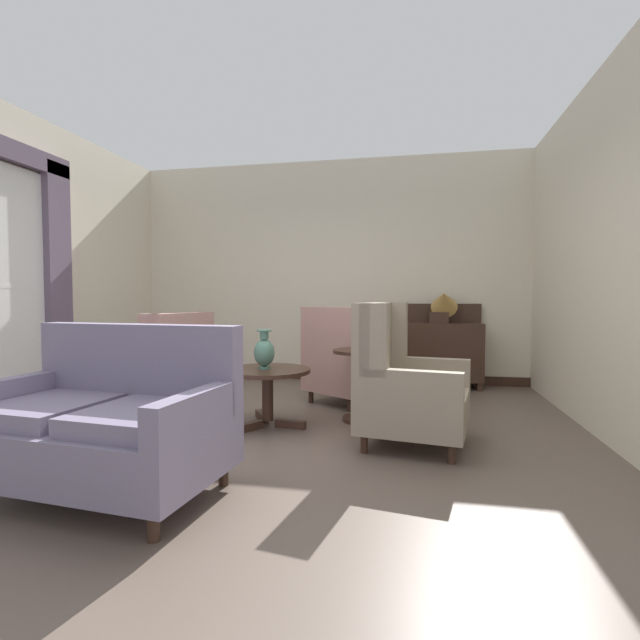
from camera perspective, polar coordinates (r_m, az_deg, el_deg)
name	(u,v)px	position (r m, az deg, el deg)	size (l,w,h in m)	color
ground	(261,441)	(3.89, -7.21, -14.42)	(8.09, 8.09, 0.00)	brown
wall_back	(327,271)	(6.54, 0.87, 5.98)	(5.59, 0.08, 3.04)	beige
wall_left	(48,264)	(5.89, -30.36, 5.98)	(0.08, 4.05, 3.04)	beige
wall_right	(595,254)	(4.66, 30.63, 6.93)	(0.08, 4.05, 3.04)	beige
baseboard_back	(326,376)	(6.56, 0.78, -6.82)	(5.43, 0.03, 0.12)	#382319
coffee_table	(267,381)	(4.22, -6.44, -7.44)	(0.76, 0.76, 0.51)	#382319
porcelain_vase	(264,352)	(4.18, -6.84, -3.85)	(0.19, 0.19, 0.35)	#4C7A66
settee	(106,423)	(3.08, -24.76, -11.41)	(1.51, 0.98, 0.98)	slate
armchair_near_sideboard	(164,372)	(4.78, -18.59, -6.02)	(0.97, 0.92, 1.01)	tan
armchair_back_corner	(403,385)	(3.75, 10.08, -7.81)	(0.91, 0.95, 1.11)	gray
armchair_foreground_right	(346,362)	(5.10, 3.25, -5.17)	(1.08, 1.11, 1.05)	tan
side_table	(360,378)	(4.37, 4.97, -7.09)	(0.51, 0.51, 0.67)	#382319
sideboard	(438,350)	(6.17, 14.22, -3.59)	(1.09, 0.40, 1.07)	#382319
gramophone	(443,304)	(6.04, 14.79, 1.96)	(0.37, 0.47, 0.51)	#382319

